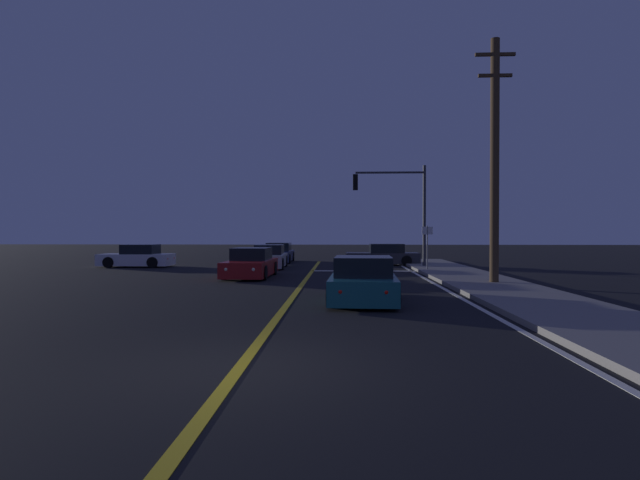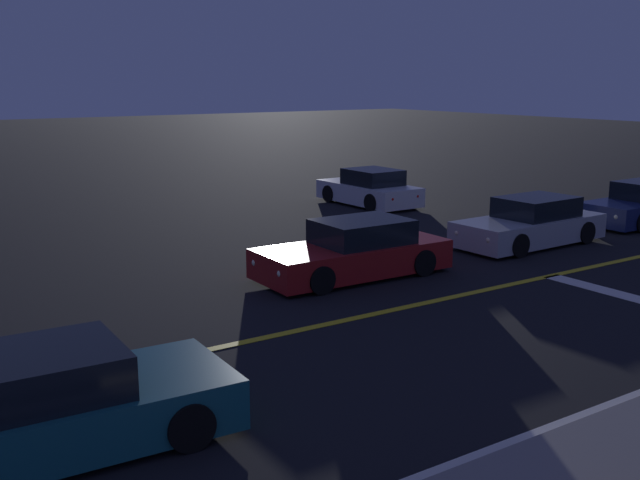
% 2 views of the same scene
% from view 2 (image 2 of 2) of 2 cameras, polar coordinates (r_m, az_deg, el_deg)
% --- Properties ---
extents(lane_line_center, '(0.20, 35.65, 0.01)m').
position_cam_2_polar(lane_line_center, '(13.24, -8.77, -8.29)').
color(lane_line_center, gold).
rests_on(lane_line_center, ground).
extents(car_lead_oncoming_white, '(4.22, 2.00, 1.34)m').
position_cam_2_polar(car_lead_oncoming_white, '(27.91, 3.77, 3.86)').
color(car_lead_oncoming_white, silver).
rests_on(car_lead_oncoming_white, ground).
extents(car_distant_tail_red, '(2.02, 4.72, 1.34)m').
position_cam_2_polar(car_distant_tail_red, '(17.77, 2.64, -0.91)').
color(car_distant_tail_red, maroon).
rests_on(car_distant_tail_red, ground).
extents(car_side_waiting_teal, '(2.13, 4.37, 1.34)m').
position_cam_2_polar(car_side_waiting_teal, '(10.19, -19.20, -11.77)').
color(car_side_waiting_teal, '#195960').
rests_on(car_side_waiting_teal, ground).
extents(car_mid_block_silver, '(2.02, 4.70, 1.34)m').
position_cam_2_polar(car_mid_block_silver, '(21.94, 15.66, 1.16)').
color(car_mid_block_silver, '#B2B5BA').
rests_on(car_mid_block_silver, ground).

